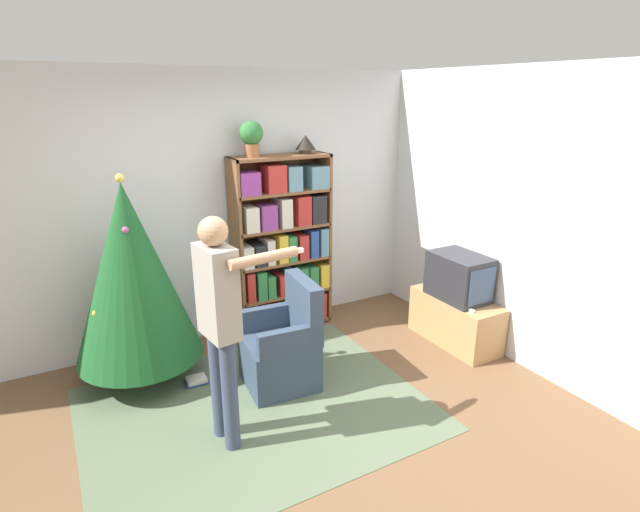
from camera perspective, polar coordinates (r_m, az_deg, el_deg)
The scene contains 14 objects.
ground_plane at distance 3.85m, azimuth 0.35°, elevation -19.90°, with size 14.00×14.00×0.00m, color brown.
wall_back at distance 5.00m, azimuth -11.07°, elevation 5.47°, with size 8.00×0.10×2.60m.
wall_right at distance 4.60m, azimuth 24.16°, elevation 3.09°, with size 0.10×8.00×2.60m.
area_rug at distance 4.14m, azimuth -7.34°, elevation -16.89°, with size 2.56×2.03×0.01m.
bookshelf at distance 5.07m, azimuth -4.20°, elevation 1.10°, with size 1.00×0.32×1.80m.
tv_stand at distance 5.14m, azimuth 15.19°, elevation -7.05°, with size 0.40×0.93×0.47m.
television at distance 4.96m, azimuth 15.64°, elevation -2.30°, with size 0.39×0.57×0.44m.
game_remote at distance 4.78m, azimuth 16.69°, elevation -5.88°, with size 0.04×0.12×0.02m.
christmas_tree at distance 4.35m, azimuth -20.71°, elevation -1.95°, with size 1.04×1.04×1.78m.
armchair at distance 4.27m, azimuth -4.19°, elevation -10.53°, with size 0.61×0.61×0.92m.
standing_person at distance 3.37m, azimuth -11.34°, elevation -6.64°, with size 0.67×0.47×1.65m.
potted_plant at distance 4.76m, azimuth -7.83°, elevation 13.42°, with size 0.22×0.22×0.33m.
table_lamp at distance 5.00m, azimuth -1.68°, elevation 12.78°, with size 0.20×0.20×0.18m.
book_pile_near_tree at distance 4.52m, azimuth -13.92°, elevation -13.66°, with size 0.20×0.14×0.06m.
Camera 1 is at (-1.49, -2.63, 2.38)m, focal length 28.00 mm.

